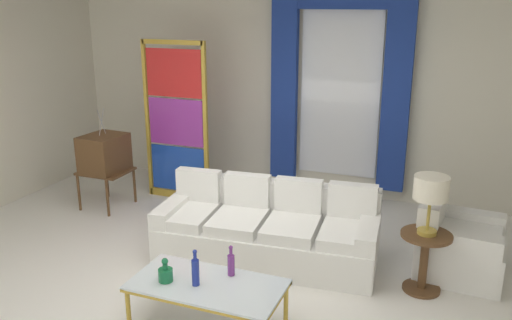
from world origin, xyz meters
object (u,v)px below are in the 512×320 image
at_px(armchair_white, 455,247).
at_px(peacock_figurine, 188,193).
at_px(coffee_table, 207,287).
at_px(table_lamp_brass, 431,191).
at_px(couch_white_long, 268,230).
at_px(bottle_amber_squat, 166,273).
at_px(bottle_crystal_tall, 231,263).
at_px(bottle_blue_decanter, 195,271).
at_px(stained_glass_divider, 176,125).
at_px(vintage_tv, 104,155).
at_px(round_side_table, 424,257).

relative_size(armchair_white, peacock_figurine, 1.46).
distance_m(coffee_table, table_lamp_brass, 2.20).
bearing_deg(couch_white_long, bottle_amber_squat, -103.93).
xyz_separation_m(couch_white_long, bottle_crystal_tall, (0.10, -1.21, 0.21)).
distance_m(bottle_blue_decanter, table_lamp_brass, 2.25).
xyz_separation_m(bottle_blue_decanter, bottle_crystal_tall, (0.21, 0.26, -0.02)).
relative_size(bottle_blue_decanter, stained_glass_divider, 0.15).
distance_m(vintage_tv, armchair_white, 4.47).
distance_m(bottle_crystal_tall, bottle_amber_squat, 0.56).
bearing_deg(bottle_blue_decanter, round_side_table, 37.68).
xyz_separation_m(bottle_crystal_tall, table_lamp_brass, (1.53, 1.08, 0.51)).
relative_size(vintage_tv, stained_glass_divider, 0.61).
height_order(bottle_blue_decanter, peacock_figurine, bottle_blue_decanter).
xyz_separation_m(bottle_amber_squat, stained_glass_divider, (-1.42, 2.71, 0.58)).
height_order(bottle_amber_squat, armchair_white, armchair_white).
bearing_deg(stained_glass_divider, round_side_table, -21.30).
distance_m(couch_white_long, stained_glass_divider, 2.29).
height_order(bottle_crystal_tall, stained_glass_divider, stained_glass_divider).
distance_m(bottle_blue_decanter, round_side_table, 2.21).
height_order(coffee_table, stained_glass_divider, stained_glass_divider).
height_order(armchair_white, peacock_figurine, armchair_white).
bearing_deg(round_side_table, coffee_table, -142.34).
bearing_deg(coffee_table, bottle_amber_squat, -164.67).
xyz_separation_m(bottle_blue_decanter, table_lamp_brass, (1.74, 1.34, 0.49)).
height_order(bottle_crystal_tall, vintage_tv, vintage_tv).
height_order(bottle_crystal_tall, round_side_table, bottle_crystal_tall).
height_order(coffee_table, bottle_blue_decanter, bottle_blue_decanter).
xyz_separation_m(couch_white_long, armchair_white, (1.90, 0.35, -0.02)).
relative_size(bottle_crystal_tall, peacock_figurine, 0.47).
height_order(stained_glass_divider, round_side_table, stained_glass_divider).
height_order(coffee_table, round_side_table, round_side_table).
distance_m(bottle_blue_decanter, vintage_tv, 3.19).
distance_m(bottle_crystal_tall, table_lamp_brass, 1.94).
height_order(bottle_amber_squat, peacock_figurine, bottle_amber_squat).
height_order(coffee_table, bottle_crystal_tall, bottle_crystal_tall).
distance_m(couch_white_long, bottle_amber_squat, 1.57).
distance_m(bottle_blue_decanter, armchair_white, 2.73).
distance_m(bottle_crystal_tall, stained_glass_divider, 3.12).
height_order(couch_white_long, stained_glass_divider, stained_glass_divider).
relative_size(bottle_blue_decanter, bottle_crystal_tall, 1.16).
bearing_deg(stained_glass_divider, bottle_crystal_tall, -51.91).
height_order(armchair_white, table_lamp_brass, table_lamp_brass).
distance_m(coffee_table, round_side_table, 2.10).
bearing_deg(bottle_amber_squat, peacock_figurine, 114.54).
bearing_deg(couch_white_long, bottle_crystal_tall, -85.27).
height_order(bottle_crystal_tall, bottle_amber_squat, bottle_crystal_tall).
bearing_deg(table_lamp_brass, stained_glass_divider, 158.70).
height_order(vintage_tv, table_lamp_brass, vintage_tv).
distance_m(armchair_white, round_side_table, 0.56).
bearing_deg(bottle_amber_squat, round_side_table, 34.47).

